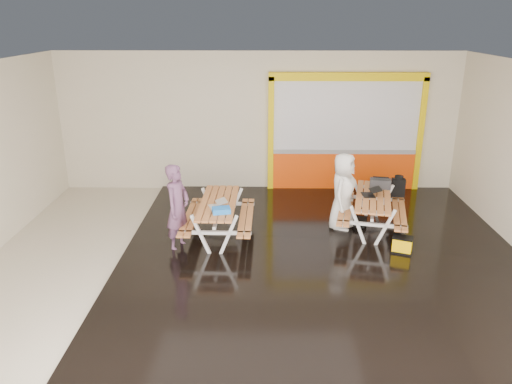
{
  "coord_description": "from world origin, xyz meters",
  "views": [
    {
      "loc": [
        0.13,
        -8.33,
        4.29
      ],
      "look_at": [
        0.0,
        0.9,
        1.0
      ],
      "focal_mm": 34.8,
      "sensor_mm": 36.0,
      "label": 1
    }
  ],
  "objects_px": {
    "picnic_table_right": "(373,204)",
    "laptop_right": "(371,193)",
    "person_right": "(343,192)",
    "person_left": "(178,208)",
    "dark_case": "(356,221)",
    "fluke_bag": "(402,245)",
    "laptop_left": "(217,205)",
    "toolbox": "(380,184)",
    "picnic_table_left": "(219,210)",
    "backpack": "(398,186)",
    "blue_pouch": "(221,210)"
  },
  "relations": [
    {
      "from": "picnic_table_right",
      "to": "laptop_right",
      "type": "xyz_separation_m",
      "value": [
        -0.05,
        0.03,
        0.24
      ]
    },
    {
      "from": "person_right",
      "to": "laptop_right",
      "type": "distance_m",
      "value": 0.57
    },
    {
      "from": "person_left",
      "to": "dark_case",
      "type": "height_order",
      "value": "person_left"
    },
    {
      "from": "person_right",
      "to": "dark_case",
      "type": "xyz_separation_m",
      "value": [
        0.34,
        0.12,
        -0.71
      ]
    },
    {
      "from": "person_right",
      "to": "dark_case",
      "type": "distance_m",
      "value": 0.79
    },
    {
      "from": "fluke_bag",
      "to": "dark_case",
      "type": "bearing_deg",
      "value": 115.67
    },
    {
      "from": "laptop_left",
      "to": "toolbox",
      "type": "distance_m",
      "value": 3.61
    },
    {
      "from": "person_right",
      "to": "laptop_left",
      "type": "bearing_deg",
      "value": 131.43
    },
    {
      "from": "toolbox",
      "to": "fluke_bag",
      "type": "xyz_separation_m",
      "value": [
        0.12,
        -1.59,
        -0.69
      ]
    },
    {
      "from": "picnic_table_left",
      "to": "dark_case",
      "type": "height_order",
      "value": "picnic_table_left"
    },
    {
      "from": "picnic_table_right",
      "to": "person_right",
      "type": "distance_m",
      "value": 0.66
    },
    {
      "from": "picnic_table_left",
      "to": "person_right",
      "type": "relative_size",
      "value": 1.22
    },
    {
      "from": "picnic_table_right",
      "to": "backpack",
      "type": "height_order",
      "value": "backpack"
    },
    {
      "from": "laptop_left",
      "to": "fluke_bag",
      "type": "relative_size",
      "value": 0.95
    },
    {
      "from": "person_left",
      "to": "toolbox",
      "type": "relative_size",
      "value": 3.6
    },
    {
      "from": "dark_case",
      "to": "fluke_bag",
      "type": "xyz_separation_m",
      "value": [
        0.63,
        -1.32,
        0.08
      ]
    },
    {
      "from": "picnic_table_right",
      "to": "blue_pouch",
      "type": "relative_size",
      "value": 6.71
    },
    {
      "from": "picnic_table_right",
      "to": "laptop_right",
      "type": "distance_m",
      "value": 0.24
    },
    {
      "from": "person_left",
      "to": "fluke_bag",
      "type": "bearing_deg",
      "value": -72.46
    },
    {
      "from": "person_left",
      "to": "blue_pouch",
      "type": "height_order",
      "value": "person_left"
    },
    {
      "from": "picnic_table_left",
      "to": "blue_pouch",
      "type": "relative_size",
      "value": 6.12
    },
    {
      "from": "toolbox",
      "to": "person_right",
      "type": "bearing_deg",
      "value": -155.92
    },
    {
      "from": "toolbox",
      "to": "fluke_bag",
      "type": "bearing_deg",
      "value": -85.71
    },
    {
      "from": "picnic_table_right",
      "to": "fluke_bag",
      "type": "relative_size",
      "value": 5.15
    },
    {
      "from": "person_right",
      "to": "blue_pouch",
      "type": "height_order",
      "value": "person_right"
    },
    {
      "from": "laptop_right",
      "to": "toolbox",
      "type": "height_order",
      "value": "toolbox"
    },
    {
      "from": "picnic_table_left",
      "to": "fluke_bag",
      "type": "height_order",
      "value": "picnic_table_left"
    },
    {
      "from": "laptop_left",
      "to": "dark_case",
      "type": "height_order",
      "value": "laptop_left"
    },
    {
      "from": "laptop_right",
      "to": "blue_pouch",
      "type": "bearing_deg",
      "value": -161.23
    },
    {
      "from": "person_left",
      "to": "dark_case",
      "type": "relative_size",
      "value": 4.21
    },
    {
      "from": "person_left",
      "to": "laptop_right",
      "type": "bearing_deg",
      "value": -56.36
    },
    {
      "from": "blue_pouch",
      "to": "dark_case",
      "type": "height_order",
      "value": "blue_pouch"
    },
    {
      "from": "person_left",
      "to": "picnic_table_left",
      "type": "bearing_deg",
      "value": -37.68
    },
    {
      "from": "laptop_right",
      "to": "blue_pouch",
      "type": "relative_size",
      "value": 1.17
    },
    {
      "from": "picnic_table_left",
      "to": "picnic_table_right",
      "type": "distance_m",
      "value": 3.19
    },
    {
      "from": "laptop_right",
      "to": "blue_pouch",
      "type": "height_order",
      "value": "laptop_right"
    },
    {
      "from": "picnic_table_left",
      "to": "person_right",
      "type": "height_order",
      "value": "person_right"
    },
    {
      "from": "person_left",
      "to": "backpack",
      "type": "xyz_separation_m",
      "value": [
        4.62,
        1.68,
        -0.12
      ]
    },
    {
      "from": "dark_case",
      "to": "fluke_bag",
      "type": "relative_size",
      "value": 0.94
    },
    {
      "from": "picnic_table_left",
      "to": "person_right",
      "type": "bearing_deg",
      "value": 11.65
    },
    {
      "from": "toolbox",
      "to": "backpack",
      "type": "height_order",
      "value": "toolbox"
    },
    {
      "from": "blue_pouch",
      "to": "dark_case",
      "type": "xyz_separation_m",
      "value": [
        2.78,
        1.22,
        -0.72
      ]
    },
    {
      "from": "picnic_table_right",
      "to": "laptop_left",
      "type": "xyz_separation_m",
      "value": [
        -3.16,
        -0.71,
        0.24
      ]
    },
    {
      "from": "blue_pouch",
      "to": "toolbox",
      "type": "xyz_separation_m",
      "value": [
        3.3,
        1.49,
        0.04
      ]
    },
    {
      "from": "fluke_bag",
      "to": "laptop_right",
      "type": "bearing_deg",
      "value": 110.33
    },
    {
      "from": "toolbox",
      "to": "dark_case",
      "type": "xyz_separation_m",
      "value": [
        -0.52,
        -0.27,
        -0.77
      ]
    },
    {
      "from": "blue_pouch",
      "to": "picnic_table_left",
      "type": "bearing_deg",
      "value": 100.38
    },
    {
      "from": "picnic_table_right",
      "to": "person_left",
      "type": "relative_size",
      "value": 1.3
    },
    {
      "from": "picnic_table_left",
      "to": "backpack",
      "type": "bearing_deg",
      "value": 17.54
    },
    {
      "from": "laptop_right",
      "to": "backpack",
      "type": "bearing_deg",
      "value": 45.47
    }
  ]
}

